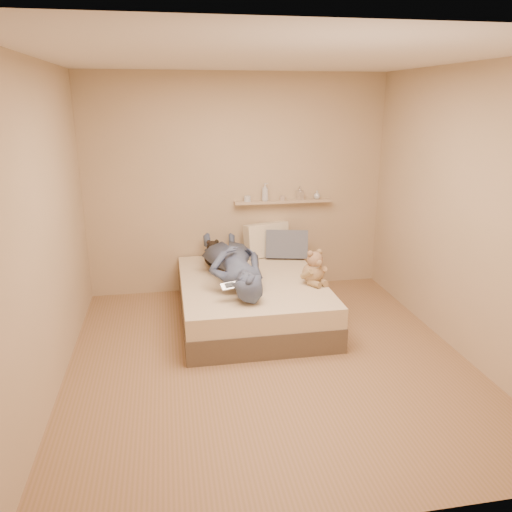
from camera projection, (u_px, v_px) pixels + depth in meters
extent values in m
plane|color=#946A4C|center=(268.00, 360.00, 4.59)|extent=(3.80, 3.80, 0.00)
plane|color=silver|center=(271.00, 57.00, 3.81)|extent=(3.80, 3.80, 0.00)
plane|color=tan|center=(238.00, 186.00, 5.98)|extent=(3.60, 0.00, 3.60)
plane|color=tan|center=(349.00, 313.00, 2.41)|extent=(3.60, 0.00, 3.60)
plane|color=tan|center=(44.00, 232.00, 3.89)|extent=(0.00, 3.80, 3.80)
plane|color=tan|center=(465.00, 214.00, 4.50)|extent=(0.00, 3.80, 3.80)
cube|color=brown|center=(251.00, 308.00, 5.42)|extent=(1.50, 1.90, 0.25)
cube|color=beige|center=(251.00, 288.00, 5.35)|extent=(1.48, 1.88, 0.20)
cube|color=silver|center=(230.00, 286.00, 4.71)|extent=(0.19, 0.12, 0.06)
cube|color=black|center=(230.00, 285.00, 4.70)|extent=(0.10, 0.07, 0.03)
sphere|color=tan|center=(313.00, 273.00, 5.19)|extent=(0.23, 0.23, 0.23)
sphere|color=#9A7254|center=(315.00, 259.00, 5.13)|extent=(0.17, 0.17, 0.17)
sphere|color=#A07558|center=(310.00, 254.00, 5.08)|extent=(0.06, 0.06, 0.06)
sphere|color=#977F53|center=(320.00, 252.00, 5.13)|extent=(0.06, 0.06, 0.06)
sphere|color=#947352|center=(319.00, 263.00, 5.07)|extent=(0.07, 0.07, 0.07)
cylinder|color=#987D51|center=(307.00, 274.00, 5.11)|extent=(0.14, 0.15, 0.13)
cylinder|color=#A78159|center=(323.00, 271.00, 5.21)|extent=(0.06, 0.15, 0.13)
cylinder|color=#91754D|center=(314.00, 284.00, 5.11)|extent=(0.14, 0.16, 0.07)
cylinder|color=#92744E|center=(323.00, 282.00, 5.16)|extent=(0.09, 0.16, 0.07)
cylinder|color=#B8AC9D|center=(314.00, 266.00, 5.15)|extent=(0.15, 0.15, 0.02)
sphere|color=black|center=(213.00, 257.00, 5.74)|extent=(0.20, 0.20, 0.20)
sphere|color=black|center=(213.00, 247.00, 5.69)|extent=(0.14, 0.14, 0.14)
sphere|color=black|center=(209.00, 242.00, 5.66)|extent=(0.05, 0.05, 0.05)
sphere|color=black|center=(217.00, 242.00, 5.68)|extent=(0.05, 0.05, 0.05)
cube|color=beige|center=(266.00, 240.00, 6.10)|extent=(0.59, 0.37, 0.42)
cube|color=slate|center=(287.00, 244.00, 6.02)|extent=(0.54, 0.33, 0.37)
imported|color=#45526C|center=(232.00, 262.00, 5.28)|extent=(0.72, 1.67, 0.39)
cube|color=tan|center=(283.00, 201.00, 6.08)|extent=(1.20, 0.12, 0.03)
cylinder|color=silver|center=(247.00, 199.00, 5.99)|extent=(0.08, 0.08, 0.07)
imported|color=silver|center=(265.00, 192.00, 6.00)|extent=(0.09, 0.09, 0.22)
cylinder|color=beige|center=(283.00, 198.00, 6.06)|extent=(0.06, 0.06, 0.05)
imported|color=silver|center=(300.00, 193.00, 6.08)|extent=(0.09, 0.09, 0.16)
imported|color=silver|center=(317.00, 195.00, 6.13)|extent=(0.11, 0.11, 0.11)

